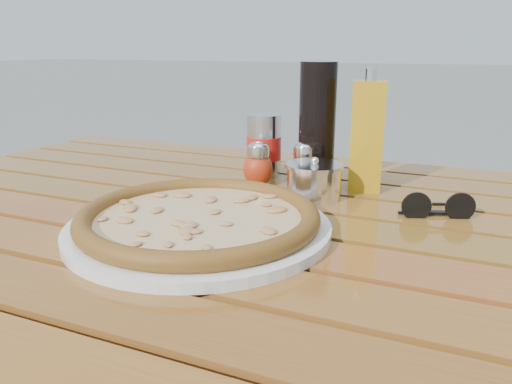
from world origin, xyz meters
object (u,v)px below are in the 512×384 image
at_px(pizza, 199,217).
at_px(dark_bottle, 317,124).
at_px(oregano_shaker, 304,165).
at_px(sunglasses, 438,208).
at_px(pepper_shaker, 258,165).
at_px(parmesan_tin, 314,180).
at_px(table, 251,260).
at_px(plate, 199,228).
at_px(olive_oil_cruet, 367,136).
at_px(soda_can, 264,146).

height_order(pizza, dark_bottle, dark_bottle).
relative_size(oregano_shaker, sunglasses, 0.76).
bearing_deg(pepper_shaker, parmesan_tin, -17.16).
bearing_deg(oregano_shaker, sunglasses, -21.21).
height_order(oregano_shaker, dark_bottle, dark_bottle).
xyz_separation_m(table, pepper_shaker, (-0.06, 0.16, 0.11)).
bearing_deg(plate, pizza, 63.43).
bearing_deg(parmesan_tin, pizza, -113.50).
height_order(plate, pepper_shaker, pepper_shaker).
distance_m(table, parmesan_tin, 0.17).
relative_size(oregano_shaker, olive_oil_cruet, 0.39).
distance_m(table, dark_bottle, 0.28).
relative_size(plate, dark_bottle, 1.64).
bearing_deg(sunglasses, table, 179.25).
relative_size(pizza, soda_can, 2.99).
bearing_deg(plate, table, 71.29).
height_order(table, plate, plate).
xyz_separation_m(table, plate, (-0.03, -0.10, 0.08)).
bearing_deg(sunglasses, pizza, -167.53).
xyz_separation_m(olive_oil_cruet, parmesan_tin, (-0.07, -0.09, -0.07)).
relative_size(pizza, pepper_shaker, 4.38).
distance_m(table, pepper_shaker, 0.20).
height_order(plate, dark_bottle, dark_bottle).
xyz_separation_m(plate, parmesan_tin, (0.10, 0.22, 0.02)).
height_order(table, sunglasses, sunglasses).
distance_m(oregano_shaker, soda_can, 0.11).
bearing_deg(plate, soda_can, 97.13).
height_order(dark_bottle, sunglasses, dark_bottle).
bearing_deg(olive_oil_cruet, parmesan_tin, -127.04).
bearing_deg(olive_oil_cruet, sunglasses, -40.37).
height_order(dark_bottle, soda_can, dark_bottle).
relative_size(soda_can, sunglasses, 1.12).
xyz_separation_m(pizza, soda_can, (-0.04, 0.33, 0.04)).
relative_size(oregano_shaker, dark_bottle, 0.37).
xyz_separation_m(table, dark_bottle, (0.04, 0.21, 0.19)).
xyz_separation_m(pizza, dark_bottle, (0.07, 0.31, 0.09)).
xyz_separation_m(dark_bottle, parmesan_tin, (0.03, -0.09, -0.08)).
distance_m(dark_bottle, parmesan_tin, 0.12).
xyz_separation_m(oregano_shaker, parmesan_tin, (0.04, -0.07, -0.01)).
height_order(olive_oil_cruet, parmesan_tin, olive_oil_cruet).
xyz_separation_m(pepper_shaker, olive_oil_cruet, (0.18, 0.05, 0.06)).
bearing_deg(oregano_shaker, olive_oil_cruet, 10.22).
distance_m(table, olive_oil_cruet, 0.30).
distance_m(table, oregano_shaker, 0.22).
bearing_deg(plate, parmesan_tin, 66.50).
bearing_deg(parmesan_tin, sunglasses, -6.72).
relative_size(pizza, oregano_shaker, 4.38).
xyz_separation_m(table, olive_oil_cruet, (0.13, 0.21, 0.17)).
bearing_deg(dark_bottle, oregano_shaker, -123.16).
xyz_separation_m(plate, dark_bottle, (0.07, 0.31, 0.10)).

